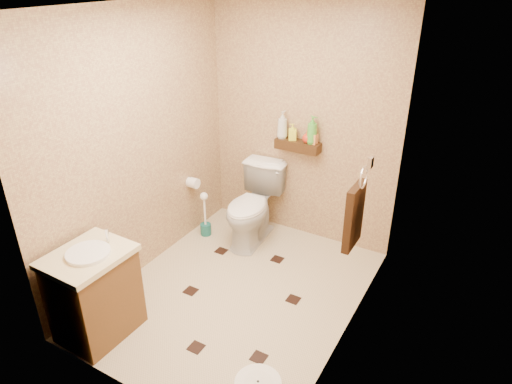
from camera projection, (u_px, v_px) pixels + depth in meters
The scene contains 18 objects.
ground at pixel (238, 292), 4.10m from camera, with size 2.50×2.50×0.00m, color beige.
wall_back at pixel (302, 126), 4.53m from camera, with size 2.00×0.04×2.40m, color tan.
wall_front at pixel (118, 247), 2.59m from camera, with size 2.00×0.04×2.40m, color tan.
wall_left at pixel (139, 147), 4.01m from camera, with size 0.04×2.50×2.40m, color tan.
wall_right at pixel (359, 200), 3.12m from camera, with size 0.04×2.50×2.40m, color tan.
ceiling at pixel (231, 5), 3.03m from camera, with size 2.00×2.50×0.02m, color silver.
wall_shelf at pixel (298, 146), 4.55m from camera, with size 0.46×0.14×0.10m, color #3C2410.
floor_accents at pixel (240, 296), 4.05m from camera, with size 1.14×1.46×0.01m.
toilet at pixel (253, 206), 4.71m from camera, with size 0.45×0.79×0.81m, color white.
vanity at pixel (95, 293), 3.50m from camera, with size 0.51×0.61×0.85m.
toilet_brush at pixel (205, 220), 4.90m from camera, with size 0.12×0.12×0.51m.
towel_ring at pixel (355, 213), 3.47m from camera, with size 0.12×0.30×0.76m.
toilet_paper at pixel (193, 183), 4.75m from camera, with size 0.12×0.11×0.12m.
bottle_a at pixel (282, 125), 4.55m from camera, with size 0.11×0.11×0.28m, color beige.
bottle_b at pixel (293, 132), 4.52m from camera, with size 0.07×0.08×0.17m, color yellow.
bottle_c at pixel (308, 136), 4.45m from camera, with size 0.10×0.10×0.13m, color red.
bottle_d at pixel (312, 130), 4.40m from camera, with size 0.11×0.11×0.28m, color green.
bottle_e at pixel (314, 136), 4.42m from camera, with size 0.07×0.07×0.15m, color #D38446.
Camera 1 is at (1.76, -2.75, 2.64)m, focal length 32.00 mm.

